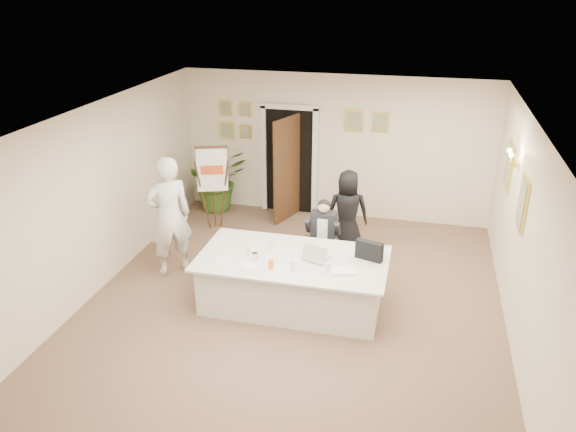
# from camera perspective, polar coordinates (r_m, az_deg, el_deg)

# --- Properties ---
(floor) EXTENTS (7.00, 7.00, 0.00)m
(floor) POSITION_cam_1_polar(r_m,az_deg,el_deg) (8.40, 0.52, -8.92)
(floor) COLOR brown
(floor) RESTS_ON ground
(ceiling) EXTENTS (6.00, 7.00, 0.02)m
(ceiling) POSITION_cam_1_polar(r_m,az_deg,el_deg) (7.30, 0.60, 9.99)
(ceiling) COLOR white
(ceiling) RESTS_ON wall_back
(wall_back) EXTENTS (6.00, 0.10, 2.80)m
(wall_back) POSITION_cam_1_polar(r_m,az_deg,el_deg) (10.98, 4.79, 6.99)
(wall_back) COLOR beige
(wall_back) RESTS_ON floor
(wall_front) EXTENTS (6.00, 0.10, 2.80)m
(wall_front) POSITION_cam_1_polar(r_m,az_deg,el_deg) (4.89, -9.34, -16.31)
(wall_front) COLOR beige
(wall_front) RESTS_ON floor
(wall_left) EXTENTS (0.10, 7.00, 2.80)m
(wall_left) POSITION_cam_1_polar(r_m,az_deg,el_deg) (8.87, -18.67, 1.73)
(wall_left) COLOR beige
(wall_left) RESTS_ON floor
(wall_right) EXTENTS (0.10, 7.00, 2.80)m
(wall_right) POSITION_cam_1_polar(r_m,az_deg,el_deg) (7.70, 22.86, -2.26)
(wall_right) COLOR beige
(wall_right) RESTS_ON floor
(doorway) EXTENTS (1.14, 0.86, 2.20)m
(doorway) POSITION_cam_1_polar(r_m,az_deg,el_deg) (11.08, 0.06, 5.29)
(doorway) COLOR black
(doorway) RESTS_ON floor
(pictures_back_wall) EXTENTS (3.40, 0.06, 0.80)m
(pictures_back_wall) POSITION_cam_1_polar(r_m,az_deg,el_deg) (10.98, 0.67, 9.50)
(pictures_back_wall) COLOR gold
(pictures_back_wall) RESTS_ON wall_back
(pictures_right_wall) EXTENTS (0.06, 2.20, 0.80)m
(pictures_right_wall) POSITION_cam_1_polar(r_m,az_deg,el_deg) (8.67, 22.03, 3.20)
(pictures_right_wall) COLOR gold
(pictures_right_wall) RESTS_ON wall_right
(wall_sconce) EXTENTS (0.20, 0.30, 0.24)m
(wall_sconce) POSITION_cam_1_polar(r_m,az_deg,el_deg) (8.55, 21.92, 5.45)
(wall_sconce) COLOR gold
(wall_sconce) RESTS_ON wall_right
(conference_table) EXTENTS (2.70, 1.44, 0.78)m
(conference_table) POSITION_cam_1_polar(r_m,az_deg,el_deg) (8.20, 0.47, -6.61)
(conference_table) COLOR silver
(conference_table) RESTS_ON floor
(seated_man) EXTENTS (0.67, 0.69, 1.27)m
(seated_man) POSITION_cam_1_polar(r_m,az_deg,el_deg) (8.96, 3.56, -2.13)
(seated_man) COLOR black
(seated_man) RESTS_ON floor
(flip_chart) EXTENTS (0.58, 0.44, 1.61)m
(flip_chart) POSITION_cam_1_polar(r_m,az_deg,el_deg) (10.56, -7.59, 2.43)
(flip_chart) COLOR #311A0F
(flip_chart) RESTS_ON floor
(standing_man) EXTENTS (0.85, 0.82, 1.96)m
(standing_man) POSITION_cam_1_polar(r_m,az_deg,el_deg) (9.02, -11.98, -0.04)
(standing_man) COLOR silver
(standing_man) RESTS_ON floor
(standing_woman) EXTENTS (0.80, 0.61, 1.48)m
(standing_woman) POSITION_cam_1_polar(r_m,az_deg,el_deg) (9.66, 6.05, 0.41)
(standing_woman) COLOR black
(standing_woman) RESTS_ON floor
(potted_palm) EXTENTS (1.53, 1.49, 1.29)m
(potted_palm) POSITION_cam_1_polar(r_m,az_deg,el_deg) (11.52, -7.20, 3.74)
(potted_palm) COLOR #375E1F
(potted_palm) RESTS_ON floor
(laptop) EXTENTS (0.47, 0.48, 0.28)m
(laptop) POSITION_cam_1_polar(r_m,az_deg,el_deg) (7.93, 2.88, -3.46)
(laptop) COLOR #B7BABC
(laptop) RESTS_ON conference_table
(laptop_bag) EXTENTS (0.41, 0.22, 0.28)m
(laptop_bag) POSITION_cam_1_polar(r_m,az_deg,el_deg) (7.99, 8.25, -3.50)
(laptop_bag) COLOR black
(laptop_bag) RESTS_ON conference_table
(paper_stack) EXTENTS (0.38, 0.31, 0.03)m
(paper_stack) POSITION_cam_1_polar(r_m,az_deg,el_deg) (7.67, 5.46, -5.56)
(paper_stack) COLOR white
(paper_stack) RESTS_ON conference_table
(plate_left) EXTENTS (0.28, 0.28, 0.01)m
(plate_left) POSITION_cam_1_polar(r_m,az_deg,el_deg) (7.96, -6.69, -4.55)
(plate_left) COLOR white
(plate_left) RESTS_ON conference_table
(plate_mid) EXTENTS (0.29, 0.29, 0.01)m
(plate_mid) POSITION_cam_1_polar(r_m,az_deg,el_deg) (7.79, -3.97, -5.09)
(plate_mid) COLOR white
(plate_mid) RESTS_ON conference_table
(plate_near) EXTENTS (0.25, 0.25, 0.01)m
(plate_near) POSITION_cam_1_polar(r_m,az_deg,el_deg) (7.68, -0.66, -5.49)
(plate_near) COLOR white
(plate_near) RESTS_ON conference_table
(glass_a) EXTENTS (0.07, 0.07, 0.14)m
(glass_a) POSITION_cam_1_polar(r_m,az_deg,el_deg) (8.07, -4.01, -3.53)
(glass_a) COLOR silver
(glass_a) RESTS_ON conference_table
(glass_b) EXTENTS (0.08, 0.08, 0.14)m
(glass_b) POSITION_cam_1_polar(r_m,az_deg,el_deg) (7.65, 0.50, -5.06)
(glass_b) COLOR silver
(glass_b) RESTS_ON conference_table
(glass_c) EXTENTS (0.08, 0.08, 0.14)m
(glass_c) POSITION_cam_1_polar(r_m,az_deg,el_deg) (7.63, 4.08, -5.21)
(glass_c) COLOR silver
(glass_c) RESTS_ON conference_table
(glass_d) EXTENTS (0.07, 0.07, 0.14)m
(glass_d) POSITION_cam_1_polar(r_m,az_deg,el_deg) (8.24, -1.63, -2.87)
(glass_d) COLOR silver
(glass_d) RESTS_ON conference_table
(oj_glass) EXTENTS (0.08, 0.08, 0.13)m
(oj_glass) POSITION_cam_1_polar(r_m,az_deg,el_deg) (7.71, -1.73, -4.90)
(oj_glass) COLOR orange
(oj_glass) RESTS_ON conference_table
(steel_jug) EXTENTS (0.10, 0.10, 0.11)m
(steel_jug) POSITION_cam_1_polar(r_m,az_deg,el_deg) (7.94, -3.38, -4.13)
(steel_jug) COLOR silver
(steel_jug) RESTS_ON conference_table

